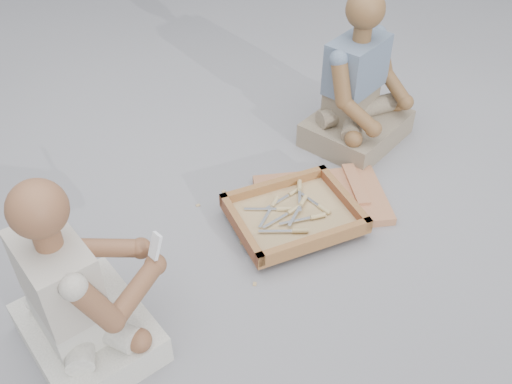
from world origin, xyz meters
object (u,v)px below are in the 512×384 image
craftsman (77,298)px  companion (359,95)px  tool_tray (294,215)px  carved_panel (321,199)px

craftsman → companion: size_ratio=0.96×
tool_tray → carved_panel: bearing=21.6°
carved_panel → tool_tray: bearing=-158.4°
craftsman → companion: bearing=100.9°
companion → carved_panel: bearing=17.5°
tool_tray → craftsman: 1.05m
carved_panel → craftsman: craftsman is taller
tool_tray → craftsman: craftsman is taller
craftsman → companion: companion is taller
companion → craftsman: bearing=-0.8°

